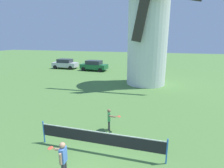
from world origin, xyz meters
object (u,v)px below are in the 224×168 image
at_px(windmill, 148,25).
at_px(parked_car_silver, 65,64).
at_px(tennis_net, 99,138).
at_px(player_far, 109,118).
at_px(player_near, 63,158).
at_px(parked_car_green, 94,65).

distance_m(windmill, parked_car_silver, 16.21).
distance_m(windmill, tennis_net, 14.12).
height_order(windmill, player_far, windmill).
xyz_separation_m(player_far, parked_car_silver, (-12.87, 17.69, 0.12)).
distance_m(windmill, player_near, 15.76).
bearing_deg(parked_car_green, parked_car_silver, 173.92).
relative_size(tennis_net, player_far, 4.67).
bearing_deg(windmill, tennis_net, -93.23).
height_order(tennis_net, player_far, player_far).
distance_m(parked_car_silver, parked_car_green, 5.33).
bearing_deg(player_far, parked_car_silver, 126.03).
bearing_deg(player_far, tennis_net, -85.96).
bearing_deg(player_far, windmill, 85.45).
bearing_deg(player_near, tennis_net, 66.79).
relative_size(tennis_net, parked_car_green, 1.35).
xyz_separation_m(player_far, parked_car_green, (-7.57, 17.12, 0.12)).
bearing_deg(parked_car_silver, windmill, -26.02).
xyz_separation_m(windmill, tennis_net, (-0.73, -12.98, -5.52)).
bearing_deg(tennis_net, parked_car_green, 111.95).
distance_m(tennis_net, parked_car_silver, 23.60).
xyz_separation_m(tennis_net, player_near, (-0.75, -1.74, 0.11)).
xyz_separation_m(windmill, player_near, (-1.48, -14.72, -5.41)).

